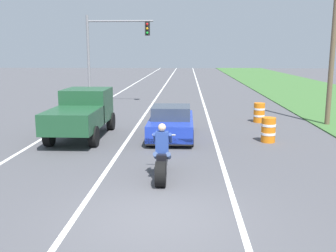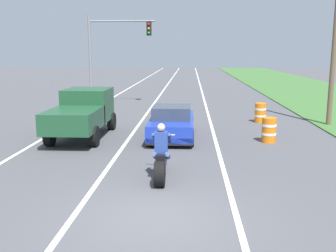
{
  "view_description": "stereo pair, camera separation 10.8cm",
  "coord_description": "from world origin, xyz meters",
  "px_view_note": "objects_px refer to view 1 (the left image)",
  "views": [
    {
      "loc": [
        0.65,
        -8.01,
        3.57
      ],
      "look_at": [
        -0.02,
        5.46,
        1.0
      ],
      "focal_mm": 41.63,
      "sensor_mm": 36.0,
      "label": 1
    },
    {
      "loc": [
        0.75,
        -8.0,
        3.57
      ],
      "look_at": [
        -0.02,
        5.46,
        1.0
      ],
      "focal_mm": 41.63,
      "sensor_mm": 36.0,
      "label": 2
    }
  ],
  "objects_px": {
    "motorcycle_with_rider": "(162,159)",
    "construction_barrel_nearest": "(268,130)",
    "pickup_truck_left_lane_dark_green": "(82,112)",
    "traffic_light_mast_near": "(108,46)",
    "sports_car_blue": "(171,123)",
    "construction_barrel_mid": "(259,113)"
  },
  "relations": [
    {
      "from": "pickup_truck_left_lane_dark_green",
      "to": "construction_barrel_mid",
      "type": "relative_size",
      "value": 4.8
    },
    {
      "from": "motorcycle_with_rider",
      "to": "construction_barrel_nearest",
      "type": "distance_m",
      "value": 6.28
    },
    {
      "from": "motorcycle_with_rider",
      "to": "pickup_truck_left_lane_dark_green",
      "type": "bearing_deg",
      "value": 124.76
    },
    {
      "from": "pickup_truck_left_lane_dark_green",
      "to": "traffic_light_mast_near",
      "type": "distance_m",
      "value": 11.12
    },
    {
      "from": "motorcycle_with_rider",
      "to": "construction_barrel_mid",
      "type": "xyz_separation_m",
      "value": [
        4.4,
        9.39,
        -0.09
      ]
    },
    {
      "from": "motorcycle_with_rider",
      "to": "traffic_light_mast_near",
      "type": "height_order",
      "value": "traffic_light_mast_near"
    },
    {
      "from": "motorcycle_with_rider",
      "to": "pickup_truck_left_lane_dark_green",
      "type": "relative_size",
      "value": 0.46
    },
    {
      "from": "construction_barrel_mid",
      "to": "traffic_light_mast_near",
      "type": "bearing_deg",
      "value": 143.67
    },
    {
      "from": "sports_car_blue",
      "to": "construction_barrel_nearest",
      "type": "relative_size",
      "value": 4.3
    },
    {
      "from": "traffic_light_mast_near",
      "to": "construction_barrel_nearest",
      "type": "bearing_deg",
      "value": -52.34
    },
    {
      "from": "motorcycle_with_rider",
      "to": "sports_car_blue",
      "type": "relative_size",
      "value": 0.51
    },
    {
      "from": "traffic_light_mast_near",
      "to": "construction_barrel_mid",
      "type": "bearing_deg",
      "value": -36.33
    },
    {
      "from": "construction_barrel_nearest",
      "to": "motorcycle_with_rider",
      "type": "bearing_deg",
      "value": -129.07
    },
    {
      "from": "pickup_truck_left_lane_dark_green",
      "to": "construction_barrel_nearest",
      "type": "height_order",
      "value": "pickup_truck_left_lane_dark_green"
    },
    {
      "from": "motorcycle_with_rider",
      "to": "pickup_truck_left_lane_dark_green",
      "type": "xyz_separation_m",
      "value": [
        -3.72,
        5.37,
        0.51
      ]
    },
    {
      "from": "sports_car_blue",
      "to": "pickup_truck_left_lane_dark_green",
      "type": "relative_size",
      "value": 0.9
    },
    {
      "from": "sports_car_blue",
      "to": "construction_barrel_mid",
      "type": "relative_size",
      "value": 4.3
    },
    {
      "from": "sports_car_blue",
      "to": "construction_barrel_mid",
      "type": "height_order",
      "value": "sports_car_blue"
    },
    {
      "from": "pickup_truck_left_lane_dark_green",
      "to": "construction_barrel_nearest",
      "type": "bearing_deg",
      "value": -3.67
    },
    {
      "from": "sports_car_blue",
      "to": "construction_barrel_nearest",
      "type": "distance_m",
      "value": 3.98
    },
    {
      "from": "sports_car_blue",
      "to": "traffic_light_mast_near",
      "type": "bearing_deg",
      "value": 114.05
    },
    {
      "from": "motorcycle_with_rider",
      "to": "sports_car_blue",
      "type": "height_order",
      "value": "motorcycle_with_rider"
    }
  ]
}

